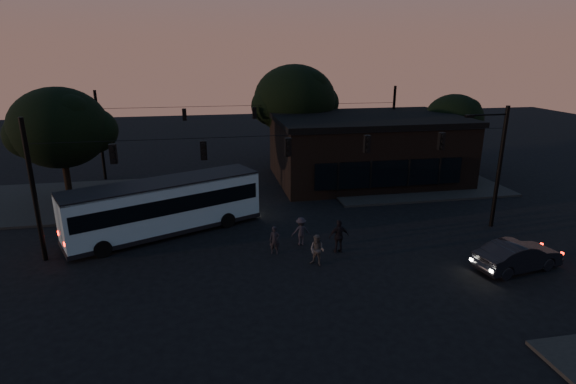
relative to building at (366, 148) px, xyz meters
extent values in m
plane|color=black|center=(-9.00, -15.97, -2.71)|extent=(120.00, 120.00, 0.00)
cube|color=black|center=(3.00, -1.97, -2.63)|extent=(14.00, 10.00, 0.15)
cube|color=black|center=(-23.00, -1.97, -2.63)|extent=(14.00, 10.00, 0.15)
cube|color=black|center=(0.00, 0.03, -0.21)|extent=(15.00, 10.00, 5.00)
cube|color=black|center=(0.00, 0.03, 2.49)|extent=(15.40, 10.40, 0.40)
cube|color=black|center=(0.00, -5.09, -0.91)|extent=(11.50, 0.18, 2.00)
cylinder|color=black|center=(-5.00, 6.03, -0.71)|extent=(0.44, 0.44, 4.00)
ellipsoid|color=black|center=(-5.00, 6.03, 3.49)|extent=(7.60, 7.60, 6.46)
cylinder|color=black|center=(9.00, 2.03, -1.21)|extent=(0.44, 0.44, 3.00)
ellipsoid|color=black|center=(9.00, 2.03, 1.94)|extent=(5.20, 5.20, 4.42)
cylinder|color=black|center=(-23.00, -2.97, -0.91)|extent=(0.44, 0.44, 3.60)
ellipsoid|color=black|center=(-23.00, -2.97, 2.87)|extent=(6.40, 6.40, 5.44)
cylinder|color=black|center=(-22.00, -11.97, 1.04)|extent=(0.24, 0.24, 7.50)
cylinder|color=black|center=(4.00, -11.97, 1.04)|extent=(0.24, 0.24, 7.50)
cylinder|color=black|center=(-9.00, -11.97, 3.49)|extent=(26.00, 0.03, 0.03)
cube|color=black|center=(-18.00, -11.97, 2.84)|extent=(0.34, 0.30, 1.00)
cube|color=black|center=(-13.50, -11.97, 2.84)|extent=(0.34, 0.30, 1.00)
cube|color=black|center=(-9.00, -11.97, 2.84)|extent=(0.34, 0.30, 1.00)
cube|color=black|center=(-4.50, -11.97, 2.84)|extent=(0.34, 0.30, 1.00)
cube|color=black|center=(0.00, -11.97, 2.84)|extent=(0.34, 0.30, 1.00)
cylinder|color=black|center=(-22.00, 4.03, 1.04)|extent=(0.24, 0.24, 7.50)
cylinder|color=black|center=(4.00, 4.03, 1.04)|extent=(0.24, 0.24, 7.50)
cylinder|color=black|center=(-9.00, 4.03, 3.29)|extent=(26.00, 0.03, 0.03)
cube|color=black|center=(-15.00, 4.03, 2.64)|extent=(0.34, 0.30, 1.00)
cube|color=black|center=(-9.00, 4.03, 2.64)|extent=(0.34, 0.30, 1.00)
cube|color=black|center=(-3.00, 4.03, 2.64)|extent=(0.34, 0.30, 1.00)
cube|color=#9CBDC6|center=(-15.94, -9.35, -0.89)|extent=(11.50, 7.08, 2.71)
cube|color=black|center=(-15.94, -9.35, -0.63)|extent=(11.10, 6.93, 0.94)
cube|color=black|center=(-15.94, -9.35, 0.47)|extent=(11.50, 7.08, 0.16)
cube|color=black|center=(-15.94, -9.35, -2.34)|extent=(11.62, 7.18, 0.26)
cylinder|color=black|center=(-19.06, -12.19, -2.24)|extent=(0.96, 0.62, 0.94)
cylinder|color=black|center=(-20.13, -9.81, -2.24)|extent=(0.96, 0.62, 0.94)
cylinder|color=black|center=(-12.28, -9.12, -2.24)|extent=(0.96, 0.62, 0.94)
cylinder|color=black|center=(-13.35, -6.75, -2.24)|extent=(0.96, 0.62, 0.94)
imported|color=black|center=(1.64, -17.51, -1.96)|extent=(4.77, 2.39, 1.50)
imported|color=black|center=(-10.00, -13.43, -1.93)|extent=(0.64, 0.49, 1.56)
imported|color=#403C3A|center=(-8.09, -15.17, -1.89)|extent=(1.01, 0.98, 1.63)
imported|color=black|center=(-6.55, -13.91, -1.77)|extent=(1.12, 0.50, 1.88)
imported|color=black|center=(-8.36, -12.52, -1.89)|extent=(1.06, 0.62, 1.63)
camera|label=1|loc=(-13.41, -35.45, 7.78)|focal=28.00mm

